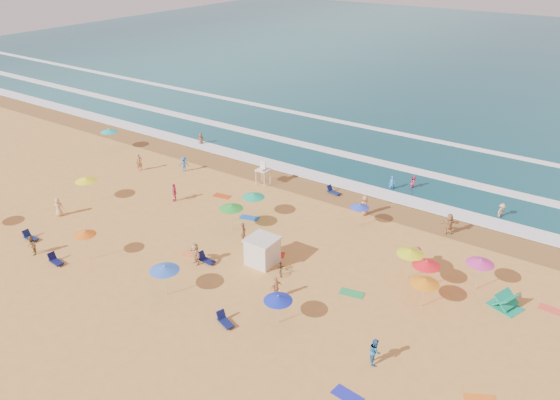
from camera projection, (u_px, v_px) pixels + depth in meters
The scene contains 13 objects.
ground at pixel (266, 254), 42.36m from camera, with size 220.00×220.00×0.00m, color gold.
ocean at pixel (523, 62), 104.35m from camera, with size 220.00×140.00×0.18m, color #0C4756.
wet_sand at pixel (343, 197), 51.58m from camera, with size 220.00×220.00×0.00m, color olive.
surf_foam at pixel (383, 166), 58.05m from camera, with size 200.00×18.70×0.05m.
cabana at pixel (262, 251), 40.86m from camera, with size 2.00×2.00×2.00m, color silver.
cabana_roof at pixel (262, 239), 40.39m from camera, with size 2.20×2.20×0.12m, color silver.
bicycle at pixel (281, 268), 39.92m from camera, with size 0.58×1.67×0.88m, color black.
lifeguard_stand at pixel (263, 174), 53.66m from camera, with size 1.20×1.20×2.10m, color white, non-canonical shape.
beach_umbrellas at pixel (251, 224), 42.34m from camera, with size 53.19×25.99×0.78m.
loungers at pixel (311, 298), 37.08m from camera, with size 48.21×23.44×0.34m.
towels at pixel (242, 270), 40.42m from camera, with size 49.92×23.52×0.03m.
popup_tents at pixel (548, 363), 30.86m from camera, with size 9.41×11.85×1.20m.
beachgoers at pixel (288, 215), 46.49m from camera, with size 34.88×29.20×2.11m.
Camera 1 is at (21.42, -29.08, 22.55)m, focal length 35.00 mm.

